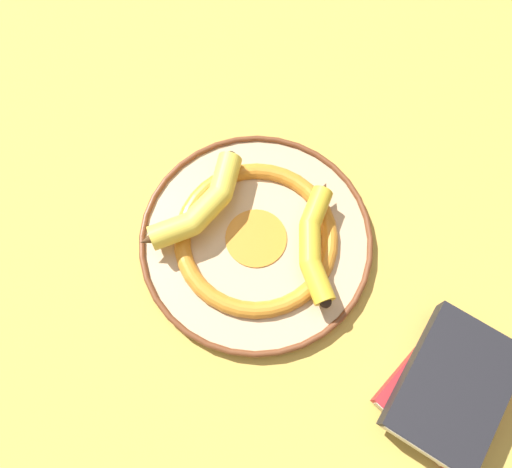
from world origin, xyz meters
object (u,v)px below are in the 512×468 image
object	(u,v)px
decorative_bowl	(256,238)
banana_b	(314,242)
book_stack	(449,388)
banana_a	(200,207)

from	to	relation	value
decorative_bowl	banana_b	size ratio (longest dim) A/B	2.31
decorative_bowl	banana_b	xyz separation A→B (m)	(-0.05, 0.08, 0.04)
banana_b	book_stack	distance (m)	0.28
banana_b	decorative_bowl	bearing A→B (deg)	-99.92
book_stack	banana_a	bearing A→B (deg)	-85.10
decorative_bowl	banana_a	xyz separation A→B (m)	(0.04, -0.09, 0.04)
book_stack	banana_b	bearing A→B (deg)	-97.49
banana_a	book_stack	distance (m)	0.45
banana_a	banana_b	size ratio (longest dim) A/B	1.33
banana_b	book_stack	bearing A→B (deg)	42.21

